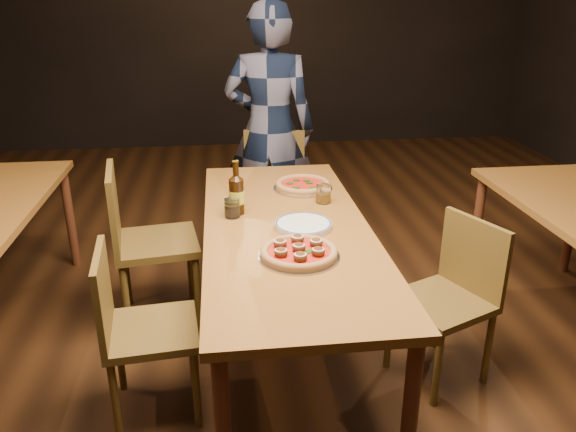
{
  "coord_description": "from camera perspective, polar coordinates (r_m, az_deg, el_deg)",
  "views": [
    {
      "loc": [
        -0.3,
        -2.5,
        1.81
      ],
      "look_at": [
        0.0,
        -0.05,
        0.82
      ],
      "focal_mm": 35.0,
      "sensor_mm": 36.0,
      "label": 1
    }
  ],
  "objects": [
    {
      "name": "pizza_margherita",
      "position": [
        3.25,
        1.52,
        3.17
      ],
      "size": [
        0.34,
        0.34,
        0.04
      ],
      "rotation": [
        0.0,
        0.0,
        -0.06
      ],
      "color": "#B7B7BF",
      "rests_on": "table_main"
    },
    {
      "name": "amber_glass",
      "position": [
        3.02,
        3.63,
        2.26
      ],
      "size": [
        0.08,
        0.08,
        0.1
      ],
      "primitive_type": "cylinder",
      "color": "#945F10",
      "rests_on": "table_main"
    },
    {
      "name": "chair_end",
      "position": [
        3.96,
        -1.5,
        2.02
      ],
      "size": [
        0.49,
        0.49,
        0.93
      ],
      "primitive_type": null,
      "rotation": [
        0.0,
        0.0,
        -0.14
      ],
      "color": "#563D16",
      "rests_on": "ground"
    },
    {
      "name": "pizza_meatball",
      "position": [
        2.41,
        1.11,
        -3.65
      ],
      "size": [
        0.35,
        0.35,
        0.06
      ],
      "rotation": [
        0.0,
        0.0,
        0.19
      ],
      "color": "#B7B7BF",
      "rests_on": "table_main"
    },
    {
      "name": "chair_main_nw",
      "position": [
        2.6,
        -13.67,
        -11.1
      ],
      "size": [
        0.43,
        0.43,
        0.85
      ],
      "primitive_type": null,
      "rotation": [
        0.0,
        0.0,
        1.67
      ],
      "color": "#563D16",
      "rests_on": "ground"
    },
    {
      "name": "beer_bottle",
      "position": [
        2.86,
        -5.24,
        2.09
      ],
      "size": [
        0.08,
        0.08,
        0.27
      ],
      "rotation": [
        0.0,
        0.0,
        -0.19
      ],
      "color": "black",
      "rests_on": "table_main"
    },
    {
      "name": "plate_stack",
      "position": [
        2.71,
        1.58,
        -0.94
      ],
      "size": [
        0.27,
        0.27,
        0.03
      ],
      "primitive_type": "cylinder",
      "color": "white",
      "rests_on": "table_main"
    },
    {
      "name": "table_main",
      "position": [
        2.76,
        -0.13,
        -2.34
      ],
      "size": [
        0.8,
        2.0,
        0.75
      ],
      "color": "brown",
      "rests_on": "ground"
    },
    {
      "name": "chair_main_sw",
      "position": [
        3.29,
        -13.2,
        -2.54
      ],
      "size": [
        0.51,
        0.51,
        0.97
      ],
      "primitive_type": null,
      "rotation": [
        0.0,
        0.0,
        1.71
      ],
      "color": "#563D16",
      "rests_on": "ground"
    },
    {
      "name": "chair_main_e",
      "position": [
        2.83,
        15.38,
        -8.33
      ],
      "size": [
        0.52,
        0.52,
        0.85
      ],
      "primitive_type": null,
      "rotation": [
        0.0,
        0.0,
        -1.15
      ],
      "color": "#563D16",
      "rests_on": "ground"
    },
    {
      "name": "water_glass",
      "position": [
        2.84,
        -5.69,
        0.82
      ],
      "size": [
        0.08,
        0.08,
        0.1
      ],
      "primitive_type": "cylinder",
      "color": "white",
      "rests_on": "table_main"
    },
    {
      "name": "ground",
      "position": [
        3.11,
        -0.12,
        -13.83
      ],
      "size": [
        9.0,
        9.0,
        0.0
      ],
      "primitive_type": "plane",
      "color": "black"
    },
    {
      "name": "diner",
      "position": [
        4.06,
        -1.88,
        8.72
      ],
      "size": [
        0.72,
        0.55,
        1.78
      ],
      "primitive_type": "imported",
      "rotation": [
        0.0,
        0.0,
        2.94
      ],
      "color": "black",
      "rests_on": "ground"
    }
  ]
}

